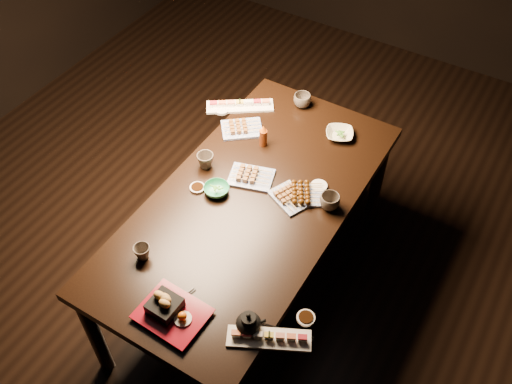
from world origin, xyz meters
The scene contains 23 objects.
ground centered at (0.00, 0.00, 0.00)m, with size 5.00×5.00×0.00m, color black.
dining_table centered at (0.44, -0.27, 0.38)m, with size 0.90×1.80×0.75m, color black.
sushi_platter_near centered at (0.90, -0.87, 0.77)m, with size 0.35×0.10×0.04m, color white, non-canonical shape.
sushi_platter_far centered at (0.01, 0.32, 0.77)m, with size 0.39×0.11×0.05m, color white, non-canonical shape.
yakitori_plate_center centered at (0.37, -0.13, 0.78)m, with size 0.22×0.16×0.06m, color #828EB6, non-canonical shape.
yakitori_plate_right centered at (0.60, -0.16, 0.77)m, with size 0.20×0.14×0.05m, color #828EB6, non-canonical shape.
yakitori_plate_left centered at (0.13, 0.16, 0.78)m, with size 0.22×0.16×0.06m, color #828EB6, non-canonical shape.
tsukune_plate centered at (0.66, -0.10, 0.78)m, with size 0.20×0.15×0.05m, color #828EB6, non-canonical shape.
edamame_bowl_green centered at (0.27, -0.31, 0.77)m, with size 0.13×0.13×0.04m, color #329B69.
edamame_bowl_cream centered at (0.62, 0.39, 0.77)m, with size 0.15×0.15×0.04m, color beige.
tempura_tray centered at (0.50, -0.99, 0.80)m, with size 0.29×0.23×0.10m, color black, non-canonical shape.
teacup_near_left centered at (0.20, -0.81, 0.79)m, with size 0.08×0.08×0.07m, color #4D443B.
teacup_mid_right centered at (0.80, -0.10, 0.79)m, with size 0.10×0.10×0.08m, color #4D443B.
teacup_far_left centered at (0.11, -0.18, 0.79)m, with size 0.09×0.09×0.08m, color #4D443B.
teacup_far_right centered at (0.31, 0.52, 0.79)m, with size 0.10×0.10×0.08m, color #4D443B.
teapot centered at (0.80, -0.87, 0.80)m, with size 0.13×0.13×0.11m, color black, non-canonical shape.
condiment_bottle centered at (0.29, 0.12, 0.82)m, with size 0.04×0.04×0.13m, color #65280D.
sauce_dish_west centered at (0.17, -0.34, 0.76)m, with size 0.08×0.08×0.01m, color white.
sauce_dish_east centered at (0.69, -0.01, 0.76)m, with size 0.09×0.09×0.01m, color white.
sauce_dish_se centered at (0.99, -0.71, 0.76)m, with size 0.08×0.08×0.01m, color white.
sauce_dish_nw centered at (-0.06, 0.24, 0.76)m, with size 0.09×0.09×0.02m, color white.
chopsticks_near centered at (0.48, -0.93, 0.75)m, with size 0.20×0.02×0.01m, color black, non-canonical shape.
chopsticks_se centered at (0.95, -0.81, 0.75)m, with size 0.23×0.02×0.01m, color black, non-canonical shape.
Camera 1 is at (1.43, -1.85, 2.90)m, focal length 40.00 mm.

